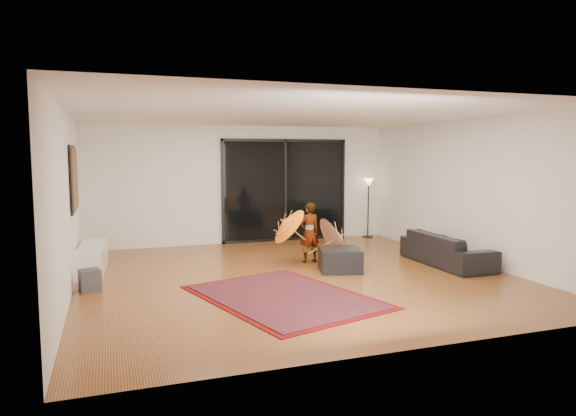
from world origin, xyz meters
name	(u,v)px	position (x,y,z in m)	size (l,w,h in m)	color
floor	(296,276)	(0.00, 0.00, 0.00)	(7.00, 7.00, 0.00)	#995D2A
ceiling	(296,114)	(0.00, 0.00, 2.70)	(7.00, 7.00, 0.00)	white
wall_back	(244,185)	(0.00, 3.50, 1.35)	(7.00, 7.00, 0.00)	silver
wall_front	(413,223)	(0.00, -3.50, 1.35)	(7.00, 7.00, 0.00)	silver
wall_left	(68,203)	(-3.50, 0.00, 1.35)	(7.00, 7.00, 0.00)	silver
wall_right	(470,191)	(3.50, 0.00, 1.35)	(7.00, 7.00, 0.00)	silver
sliding_door	(285,190)	(1.00, 3.47, 1.20)	(3.06, 0.07, 2.40)	black
painting	(74,179)	(-3.46, 1.00, 1.65)	(0.04, 1.28, 1.08)	black
media_console	(93,258)	(-3.25, 1.52, 0.23)	(0.42, 1.67, 0.46)	white
speaker	(90,280)	(-3.25, 0.10, 0.16)	(0.29, 0.29, 0.33)	#424244
persian_rug	(284,297)	(-0.61, -1.18, 0.01)	(2.67, 3.21, 0.02)	#5B0709
sofa	(447,249)	(2.95, -0.10, 0.29)	(2.01, 0.79, 0.59)	black
ottoman	(340,260)	(0.86, 0.09, 0.20)	(0.70, 0.70, 0.40)	black
floor_lamp	(368,191)	(3.10, 3.25, 1.15)	(0.25, 0.25, 1.46)	black
child	(309,232)	(0.62, 0.95, 0.57)	(0.42, 0.27, 1.14)	#999999
parasol_orange	(283,226)	(0.07, 0.90, 0.73)	(0.63, 0.77, 0.86)	orange
parasol_white	(341,235)	(1.22, 0.80, 0.50)	(0.55, 0.92, 0.95)	silver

